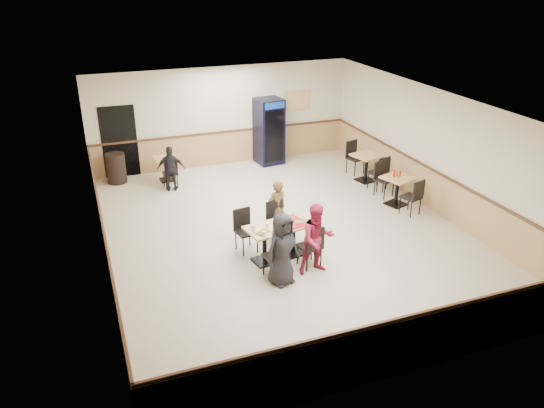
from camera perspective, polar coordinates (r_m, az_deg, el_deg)
name	(u,v)px	position (r m, az deg, el deg)	size (l,w,h in m)	color
ground	(284,232)	(12.37, 1.29, -3.01)	(10.00, 10.00, 0.00)	beige
room_shell	(309,164)	(14.94, 4.02, 4.28)	(10.00, 10.00, 10.00)	silver
main_table	(279,236)	(11.10, 0.78, -3.48)	(1.52, 0.94, 0.76)	black
main_chairs	(277,238)	(11.09, 0.56, -3.65)	(1.53, 1.85, 0.96)	black
diner_woman_left	(282,249)	(10.13, 1.12, -4.89)	(0.72, 0.47, 1.47)	black
diner_woman_right	(317,239)	(10.53, 4.88, -3.77)	(0.72, 0.56, 1.48)	maroon
diner_man_opposite	(277,209)	(11.89, 0.51, -0.53)	(0.50, 0.33, 1.37)	brown
lone_diner	(171,169)	(14.68, -10.80, 3.76)	(0.74, 0.31, 1.26)	black
tabletop_clutter	(283,224)	(10.96, 1.23, -2.20)	(1.24, 0.75, 0.12)	#AA0B1B
side_table_near	(397,186)	(13.94, 13.33, 1.85)	(0.90, 0.90, 0.76)	black
side_table_near_chair_south	(411,196)	(13.49, 14.72, 0.82)	(0.45, 0.45, 0.97)	black
side_table_near_chair_north	(385,179)	(14.42, 12.01, 2.64)	(0.45, 0.45, 0.97)	black
side_table_far	(367,164)	(15.35, 10.13, 4.30)	(0.89, 0.89, 0.79)	black
side_table_far_chair_south	(378,172)	(14.86, 11.33, 3.41)	(0.46, 0.46, 1.00)	black
side_table_far_chair_north	(356,158)	(15.87, 8.99, 4.95)	(0.46, 0.46, 1.00)	black
condiment_caddy	(397,173)	(13.84, 13.25, 3.22)	(0.23, 0.06, 0.20)	#A72B0B
back_table	(166,165)	(15.46, -11.29, 4.09)	(0.66, 0.66, 0.69)	black
back_table_chair_lone	(170,173)	(14.96, -10.91, 3.34)	(0.40, 0.40, 0.87)	black
pepsi_cooler	(269,131)	(16.43, -0.32, 7.83)	(0.85, 0.85, 2.03)	black
trash_bin	(116,168)	(15.67, -16.42, 3.72)	(0.54, 0.54, 0.86)	black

